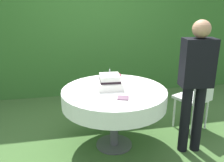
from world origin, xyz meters
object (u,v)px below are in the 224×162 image
(serving_plate_near, at_px, (126,82))
(napkin_stack, at_px, (123,98))
(standing_person, at_px, (196,79))
(wedding_cake, at_px, (110,82))
(cake_table, at_px, (114,97))
(garden_chair, at_px, (197,95))
(serving_plate_left, at_px, (76,98))
(serving_plate_far, at_px, (120,77))

(serving_plate_near, height_order, napkin_stack, same)
(serving_plate_near, distance_m, napkin_stack, 0.56)
(napkin_stack, bearing_deg, standing_person, 0.36)
(wedding_cake, xyz_separation_m, standing_person, (0.93, -0.35, 0.08))
(cake_table, relative_size, garden_chair, 1.43)
(serving_plate_left, height_order, napkin_stack, same)
(serving_plate_left, xyz_separation_m, garden_chair, (1.68, 0.36, -0.23))
(serving_plate_near, bearing_deg, garden_chair, -4.20)
(serving_plate_far, bearing_deg, garden_chair, -15.08)
(napkin_stack, distance_m, garden_chair, 1.28)
(serving_plate_left, relative_size, garden_chair, 0.15)
(serving_plate_far, relative_size, standing_person, 0.09)
(wedding_cake, distance_m, standing_person, 1.00)
(wedding_cake, bearing_deg, garden_chair, 4.53)
(wedding_cake, bearing_deg, cake_table, -61.34)
(serving_plate_near, height_order, garden_chair, garden_chair)
(napkin_stack, bearing_deg, serving_plate_near, 71.53)
(standing_person, bearing_deg, serving_plate_far, 134.80)
(standing_person, bearing_deg, garden_chair, 54.83)
(wedding_cake, relative_size, napkin_stack, 2.69)
(cake_table, xyz_separation_m, garden_chair, (1.21, 0.17, -0.12))
(napkin_stack, bearing_deg, cake_table, 97.41)
(serving_plate_far, bearing_deg, cake_table, -110.74)
(standing_person, bearing_deg, napkin_stack, -179.64)
(serving_plate_left, height_order, standing_person, standing_person)
(garden_chair, bearing_deg, serving_plate_near, 175.80)
(serving_plate_near, bearing_deg, standing_person, -37.56)
(serving_plate_far, xyz_separation_m, napkin_stack, (-0.13, -0.74, -0.00))
(serving_plate_near, relative_size, serving_plate_left, 0.95)
(cake_table, xyz_separation_m, wedding_cake, (-0.04, 0.07, 0.18))
(garden_chair, distance_m, standing_person, 0.67)
(wedding_cake, height_order, garden_chair, wedding_cake)
(wedding_cake, distance_m, serving_plate_far, 0.44)
(serving_plate_left, bearing_deg, napkin_stack, -10.63)
(wedding_cake, bearing_deg, napkin_stack, -78.29)
(serving_plate_left, bearing_deg, serving_plate_near, 32.50)
(wedding_cake, relative_size, serving_plate_far, 2.43)
(wedding_cake, xyz_separation_m, serving_plate_left, (-0.43, -0.26, -0.07))
(serving_plate_left, distance_m, napkin_stack, 0.51)
(cake_table, relative_size, wedding_cake, 3.83)
(napkin_stack, distance_m, standing_person, 0.87)
(napkin_stack, bearing_deg, wedding_cake, 101.71)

